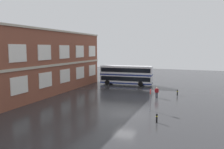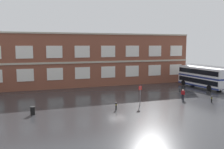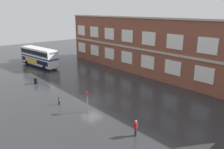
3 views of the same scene
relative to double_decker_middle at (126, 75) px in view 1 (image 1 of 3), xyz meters
The scene contains 6 objects.
ground_plane 20.98m from the double_decker_middle, 167.88° to the right, with size 120.00×120.00×0.00m, color #2B2B2D.
double_decker_middle is the anchor object (origin of this frame).
waiting_passenger 13.27m from the double_decker_middle, 140.75° to the right, with size 0.39×0.62×1.70m.
bus_stand_flag 19.93m from the double_decker_middle, 153.47° to the right, with size 0.44×0.10×2.70m.
safety_bollard_west 13.50m from the double_decker_middle, 122.79° to the right, with size 0.19×0.19×0.95m.
safety_bollard_east 24.47m from the double_decker_middle, 154.56° to the right, with size 0.19×0.19×0.95m.
Camera 1 is at (-24.44, -8.00, 7.83)m, focal length 35.47 mm.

